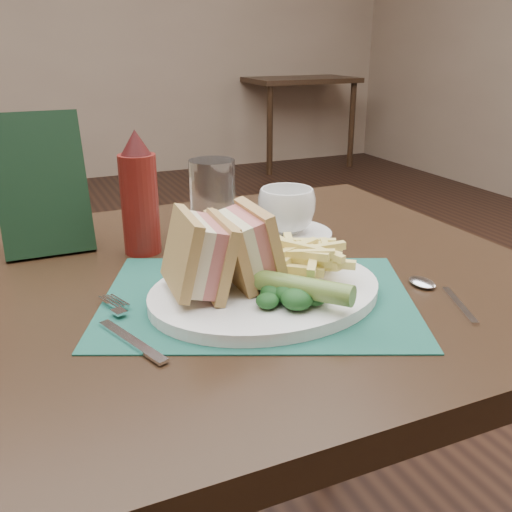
# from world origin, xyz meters

# --- Properties ---
(floor) EXTENTS (7.00, 7.00, 0.00)m
(floor) POSITION_xyz_m (0.00, 0.00, 0.00)
(floor) COLOR black
(floor) RESTS_ON ground
(wall_back) EXTENTS (6.00, 0.00, 6.00)m
(wall_back) POSITION_xyz_m (0.00, 3.50, 0.00)
(wall_back) COLOR gray
(wall_back) RESTS_ON ground
(table_main) EXTENTS (0.90, 0.75, 0.75)m
(table_main) POSITION_xyz_m (0.00, -0.50, 0.38)
(table_main) COLOR black
(table_main) RESTS_ON ground
(table_bg_right) EXTENTS (0.90, 0.75, 0.75)m
(table_bg_right) POSITION_xyz_m (2.14, 3.34, 0.38)
(table_bg_right) COLOR black
(table_bg_right) RESTS_ON ground
(placemat) EXTENTS (0.46, 0.41, 0.00)m
(placemat) POSITION_xyz_m (0.02, -0.60, 0.75)
(placemat) COLOR #184D40
(placemat) RESTS_ON table_main
(plate) EXTENTS (0.32, 0.26, 0.01)m
(plate) POSITION_xyz_m (0.03, -0.60, 0.76)
(plate) COLOR white
(plate) RESTS_ON placemat
(sandwich_half_a) EXTENTS (0.08, 0.11, 0.10)m
(sandwich_half_a) POSITION_xyz_m (-0.08, -0.58, 0.82)
(sandwich_half_a) COLOR tan
(sandwich_half_a) RESTS_ON plate
(sandwich_half_b) EXTENTS (0.08, 0.10, 0.10)m
(sandwich_half_b) POSITION_xyz_m (-0.01, -0.58, 0.82)
(sandwich_half_b) COLOR tan
(sandwich_half_b) RESTS_ON plate
(kale_garnish) EXTENTS (0.11, 0.08, 0.03)m
(kale_garnish) POSITION_xyz_m (0.03, -0.65, 0.78)
(kale_garnish) COLOR #143718
(kale_garnish) RESTS_ON plate
(pickle_spear) EXTENTS (0.09, 0.11, 0.03)m
(pickle_spear) POSITION_xyz_m (0.04, -0.67, 0.79)
(pickle_spear) COLOR #55752C
(pickle_spear) RESTS_ON plate
(fries_pile) EXTENTS (0.18, 0.20, 0.05)m
(fries_pile) POSITION_xyz_m (0.09, -0.58, 0.79)
(fries_pile) COLOR #EBDA75
(fries_pile) RESTS_ON plate
(fork) EXTENTS (0.09, 0.17, 0.01)m
(fork) POSITION_xyz_m (-0.15, -0.62, 0.76)
(fork) COLOR silver
(fork) RESTS_ON placemat
(spoon) EXTENTS (0.09, 0.15, 0.01)m
(spoon) POSITION_xyz_m (0.23, -0.69, 0.76)
(spoon) COLOR silver
(spoon) RESTS_ON table_main
(saucer) EXTENTS (0.16, 0.16, 0.01)m
(saucer) POSITION_xyz_m (0.16, -0.40, 0.76)
(saucer) COLOR white
(saucer) RESTS_ON table_main
(coffee_cup) EXTENTS (0.13, 0.13, 0.07)m
(coffee_cup) POSITION_xyz_m (0.16, -0.40, 0.80)
(coffee_cup) COLOR white
(coffee_cup) RESTS_ON saucer
(drinking_glass) EXTENTS (0.09, 0.09, 0.13)m
(drinking_glass) POSITION_xyz_m (0.05, -0.36, 0.81)
(drinking_glass) COLOR silver
(drinking_glass) RESTS_ON table_main
(ketchup_bottle) EXTENTS (0.06, 0.06, 0.19)m
(ketchup_bottle) POSITION_xyz_m (-0.07, -0.37, 0.84)
(ketchup_bottle) COLOR #5B130F
(ketchup_bottle) RESTS_ON table_main
(check_presenter) EXTENTS (0.13, 0.08, 0.21)m
(check_presenter) POSITION_xyz_m (-0.20, -0.30, 0.85)
(check_presenter) COLOR black
(check_presenter) RESTS_ON table_main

